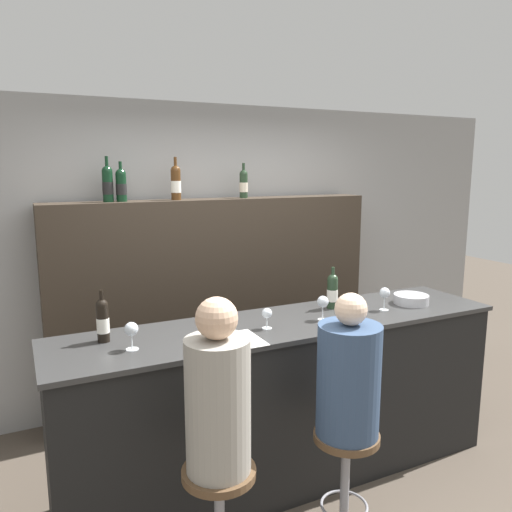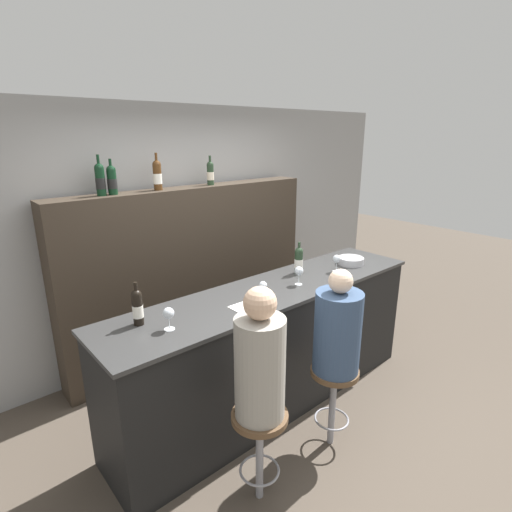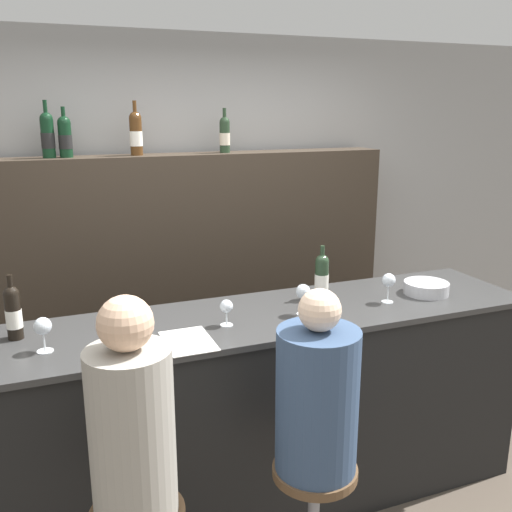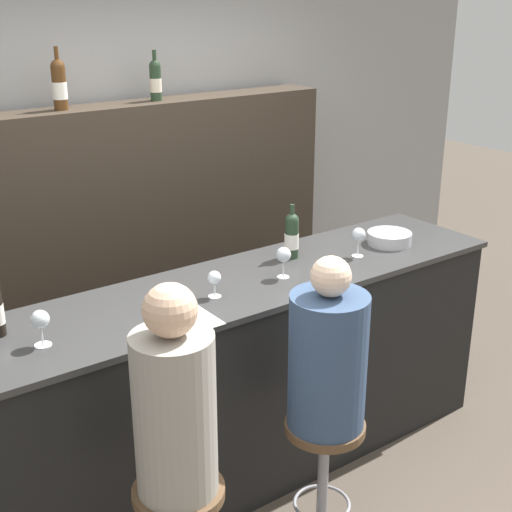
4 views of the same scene
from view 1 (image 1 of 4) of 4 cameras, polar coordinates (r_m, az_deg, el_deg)
name	(u,v)px [view 1 (image 1 of 4)]	position (r m, az deg, el deg)	size (l,w,h in m)	color
ground_plane	(310,502)	(3.49, 6.18, -26.21)	(16.00, 16.00, 0.00)	#4C4238
wall_back	(208,254)	(4.47, -5.54, 0.22)	(6.40, 0.05, 2.60)	#9E9E9E
bar_counter	(286,400)	(3.44, 3.44, -16.10)	(2.98, 0.68, 1.09)	black
back_bar_cabinet	(218,303)	(4.35, -4.41, -5.41)	(2.80, 0.28, 1.80)	#382D23
wine_bottle_counter_0	(103,320)	(2.96, -17.11, -7.00)	(0.07, 0.07, 0.30)	black
wine_bottle_counter_1	(332,291)	(3.53, 8.73, -3.96)	(0.08, 0.08, 0.29)	#233823
wine_bottle_backbar_0	(108,184)	(3.96, -16.59, 7.94)	(0.08, 0.08, 0.34)	black
wine_bottle_backbar_1	(121,185)	(3.98, -15.16, 7.85)	(0.08, 0.08, 0.30)	black
wine_bottle_backbar_2	(176,182)	(4.08, -9.15, 8.30)	(0.08, 0.08, 0.34)	#4C2D14
wine_bottle_backbar_3	(244,184)	(4.29, -1.43, 8.27)	(0.07, 0.07, 0.29)	#233823
wine_glass_0	(131,330)	(2.80, -14.06, -8.21)	(0.08, 0.08, 0.15)	silver
wine_glass_1	(267,314)	(3.06, 1.25, -6.66)	(0.06, 0.06, 0.13)	silver
wine_glass_2	(323,302)	(3.26, 7.64, -5.28)	(0.07, 0.07, 0.16)	silver
wine_glass_3	(385,294)	(3.55, 14.49, -4.17)	(0.07, 0.07, 0.16)	silver
metal_bowl	(411,299)	(3.79, 17.31, -4.73)	(0.25, 0.25, 0.07)	#B7B7BC
tasting_menu	(242,340)	(2.90, -1.61, -9.54)	(0.21, 0.30, 0.00)	white
bar_stool_left	(219,496)	(2.67, -4.22, -25.68)	(0.36, 0.36, 0.65)	gray
guest_seated_left	(218,396)	(2.40, -4.39, -15.69)	(0.31, 0.31, 0.84)	gray
bar_stool_right	(346,457)	(2.97, 10.27, -21.70)	(0.36, 0.36, 0.65)	gray
guest_seated_right	(349,375)	(2.75, 10.59, -13.27)	(0.34, 0.34, 0.78)	#334766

